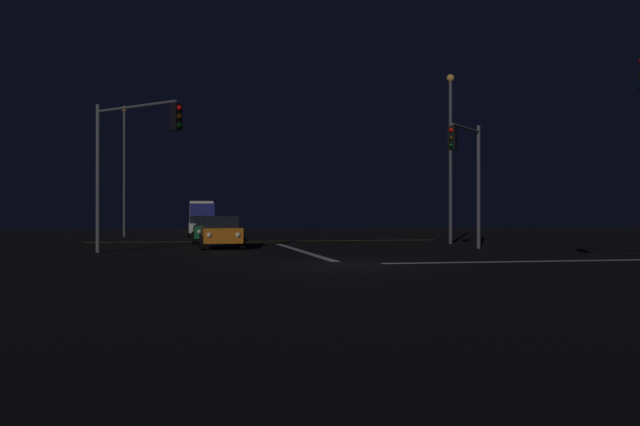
{
  "coord_description": "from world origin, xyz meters",
  "views": [
    {
      "loc": [
        -5.16,
        -21.58,
        1.62
      ],
      "look_at": [
        1.63,
        12.05,
        1.73
      ],
      "focal_mm": 37.7,
      "sensor_mm": 36.0,
      "label": 1
    }
  ],
  "objects_px": {
    "sedan_orange": "(221,232)",
    "traffic_signal_nw": "(129,147)",
    "sedan_blue": "(211,227)",
    "sedan_white": "(199,224)",
    "sedan_red": "(206,225)",
    "sedan_green": "(210,229)",
    "sedan_silver": "(201,226)",
    "streetlamp_right_near": "(450,147)",
    "streetlamp_left_far": "(124,162)",
    "box_truck": "(201,214)",
    "traffic_signal_ne": "(468,163)"
  },
  "relations": [
    {
      "from": "sedan_white",
      "to": "streetlamp_right_near",
      "type": "xyz_separation_m",
      "value": [
        13.39,
        -29.33,
        4.69
      ]
    },
    {
      "from": "sedan_red",
      "to": "traffic_signal_ne",
      "type": "relative_size",
      "value": 0.72
    },
    {
      "from": "sedan_green",
      "to": "sedan_blue",
      "type": "distance_m",
      "value": 6.46
    },
    {
      "from": "sedan_white",
      "to": "sedan_red",
      "type": "bearing_deg",
      "value": -85.57
    },
    {
      "from": "box_truck",
      "to": "streetlamp_left_far",
      "type": "bearing_deg",
      "value": -107.08
    },
    {
      "from": "sedan_green",
      "to": "traffic_signal_nw",
      "type": "xyz_separation_m",
      "value": [
        -3.69,
        -10.45,
        3.67
      ]
    },
    {
      "from": "sedan_green",
      "to": "sedan_silver",
      "type": "relative_size",
      "value": 1.0
    },
    {
      "from": "sedan_white",
      "to": "box_truck",
      "type": "xyz_separation_m",
      "value": [
        0.39,
        6.54,
        0.91
      ]
    },
    {
      "from": "traffic_signal_nw",
      "to": "traffic_signal_ne",
      "type": "distance_m",
      "value": 15.29
    },
    {
      "from": "box_truck",
      "to": "streetlamp_right_near",
      "type": "bearing_deg",
      "value": -70.08
    },
    {
      "from": "sedan_red",
      "to": "sedan_white",
      "type": "height_order",
      "value": "same"
    },
    {
      "from": "streetlamp_right_near",
      "to": "sedan_red",
      "type": "bearing_deg",
      "value": 119.54
    },
    {
      "from": "sedan_blue",
      "to": "streetlamp_right_near",
      "type": "xyz_separation_m",
      "value": [
        12.95,
        -10.28,
        4.69
      ]
    },
    {
      "from": "sedan_white",
      "to": "streetlamp_right_near",
      "type": "height_order",
      "value": "streetlamp_right_near"
    },
    {
      "from": "sedan_silver",
      "to": "streetlamp_right_near",
      "type": "bearing_deg",
      "value": -49.99
    },
    {
      "from": "sedan_green",
      "to": "streetlamp_left_far",
      "type": "height_order",
      "value": "streetlamp_left_far"
    },
    {
      "from": "sedan_orange",
      "to": "sedan_blue",
      "type": "height_order",
      "value": "same"
    },
    {
      "from": "box_truck",
      "to": "sedan_red",
      "type": "bearing_deg",
      "value": -89.46
    },
    {
      "from": "sedan_blue",
      "to": "sedan_white",
      "type": "height_order",
      "value": "same"
    },
    {
      "from": "sedan_blue",
      "to": "streetlamp_right_near",
      "type": "distance_m",
      "value": 17.18
    },
    {
      "from": "sedan_green",
      "to": "traffic_signal_ne",
      "type": "bearing_deg",
      "value": -40.85
    },
    {
      "from": "sedan_red",
      "to": "sedan_orange",
      "type": "bearing_deg",
      "value": -90.22
    },
    {
      "from": "sedan_red",
      "to": "box_truck",
      "type": "height_order",
      "value": "box_truck"
    },
    {
      "from": "sedan_green",
      "to": "sedan_blue",
      "type": "bearing_deg",
      "value": 86.98
    },
    {
      "from": "sedan_white",
      "to": "sedan_blue",
      "type": "bearing_deg",
      "value": -88.68
    },
    {
      "from": "sedan_silver",
      "to": "sedan_red",
      "type": "bearing_deg",
      "value": 84.51
    },
    {
      "from": "sedan_silver",
      "to": "traffic_signal_nw",
      "type": "relative_size",
      "value": 0.67
    },
    {
      "from": "traffic_signal_nw",
      "to": "traffic_signal_ne",
      "type": "relative_size",
      "value": 1.07
    },
    {
      "from": "sedan_silver",
      "to": "box_truck",
      "type": "distance_m",
      "value": 19.8
    },
    {
      "from": "sedan_white",
      "to": "traffic_signal_ne",
      "type": "xyz_separation_m",
      "value": [
        11.69,
        -35.53,
        3.29
      ]
    },
    {
      "from": "streetlamp_left_far",
      "to": "sedan_blue",
      "type": "bearing_deg",
      "value": -42.91
    },
    {
      "from": "sedan_blue",
      "to": "sedan_red",
      "type": "bearing_deg",
      "value": 89.66
    },
    {
      "from": "sedan_white",
      "to": "streetlamp_left_far",
      "type": "distance_m",
      "value": 15.27
    },
    {
      "from": "sedan_orange",
      "to": "traffic_signal_nw",
      "type": "distance_m",
      "value": 6.7
    },
    {
      "from": "sedan_silver",
      "to": "traffic_signal_nw",
      "type": "distance_m",
      "value": 23.28
    },
    {
      "from": "sedan_white",
      "to": "traffic_signal_ne",
      "type": "height_order",
      "value": "traffic_signal_ne"
    },
    {
      "from": "streetlamp_right_near",
      "to": "box_truck",
      "type": "bearing_deg",
      "value": 109.92
    },
    {
      "from": "sedan_orange",
      "to": "streetlamp_right_near",
      "type": "distance_m",
      "value": 14.06
    },
    {
      "from": "sedan_red",
      "to": "streetlamp_right_near",
      "type": "height_order",
      "value": "streetlamp_right_near"
    },
    {
      "from": "sedan_red",
      "to": "sedan_blue",
      "type": "bearing_deg",
      "value": -90.34
    },
    {
      "from": "traffic_signal_ne",
      "to": "streetlamp_left_far",
      "type": "bearing_deg",
      "value": 128.1
    },
    {
      "from": "sedan_silver",
      "to": "streetlamp_left_far",
      "type": "xyz_separation_m",
      "value": [
        -5.6,
        -0.1,
        4.76
      ]
    },
    {
      "from": "box_truck",
      "to": "streetlamp_right_near",
      "type": "relative_size",
      "value": 0.86
    },
    {
      "from": "sedan_orange",
      "to": "streetlamp_right_near",
      "type": "height_order",
      "value": "streetlamp_right_near"
    },
    {
      "from": "sedan_green",
      "to": "streetlamp_left_far",
      "type": "bearing_deg",
      "value": 115.53
    },
    {
      "from": "sedan_silver",
      "to": "box_truck",
      "type": "height_order",
      "value": "box_truck"
    },
    {
      "from": "sedan_silver",
      "to": "streetlamp_right_near",
      "type": "relative_size",
      "value": 0.45
    },
    {
      "from": "sedan_silver",
      "to": "traffic_signal_ne",
      "type": "xyz_separation_m",
      "value": [
        11.81,
        -22.3,
        3.29
      ]
    },
    {
      "from": "streetlamp_left_far",
      "to": "sedan_green",
      "type": "bearing_deg",
      "value": -64.47
    },
    {
      "from": "sedan_blue",
      "to": "sedan_silver",
      "type": "height_order",
      "value": "same"
    }
  ]
}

